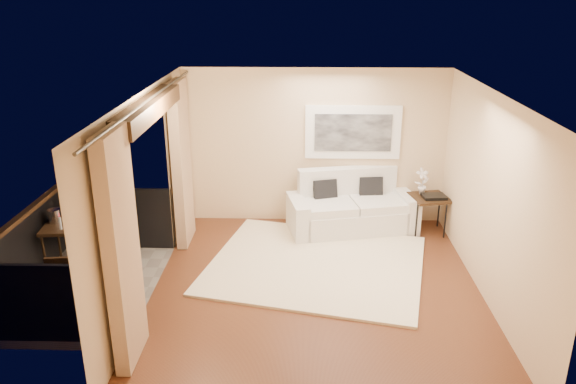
{
  "coord_description": "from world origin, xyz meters",
  "views": [
    {
      "loc": [
        -0.21,
        -6.84,
        3.94
      ],
      "look_at": [
        -0.42,
        1.05,
        1.05
      ],
      "focal_mm": 35.0,
      "sensor_mm": 36.0,
      "label": 1
    }
  ],
  "objects_px": {
    "side_table": "(429,200)",
    "bistro_table": "(66,230)",
    "balcony_chair_far": "(120,240)",
    "orchid": "(422,181)",
    "balcony_chair_near": "(62,288)",
    "ice_bucket": "(55,216)",
    "sofa": "(351,209)"
  },
  "relations": [
    {
      "from": "side_table",
      "to": "bistro_table",
      "type": "distance_m",
      "value": 5.75
    },
    {
      "from": "orchid",
      "to": "balcony_chair_near",
      "type": "bearing_deg",
      "value": -148.37
    },
    {
      "from": "side_table",
      "to": "bistro_table",
      "type": "relative_size",
      "value": 0.97
    },
    {
      "from": "side_table",
      "to": "balcony_chair_far",
      "type": "height_order",
      "value": "balcony_chair_far"
    },
    {
      "from": "sofa",
      "to": "bistro_table",
      "type": "bearing_deg",
      "value": -171.25
    },
    {
      "from": "side_table",
      "to": "orchid",
      "type": "height_order",
      "value": "orchid"
    },
    {
      "from": "sofa",
      "to": "orchid",
      "type": "height_order",
      "value": "orchid"
    },
    {
      "from": "bistro_table",
      "to": "balcony_chair_far",
      "type": "height_order",
      "value": "balcony_chair_far"
    },
    {
      "from": "sofa",
      "to": "balcony_chair_far",
      "type": "height_order",
      "value": "sofa"
    },
    {
      "from": "balcony_chair_far",
      "to": "balcony_chair_near",
      "type": "distance_m",
      "value": 1.35
    },
    {
      "from": "side_table",
      "to": "ice_bucket",
      "type": "distance_m",
      "value": 5.91
    },
    {
      "from": "bistro_table",
      "to": "balcony_chair_far",
      "type": "distance_m",
      "value": 0.81
    },
    {
      "from": "side_table",
      "to": "sofa",
      "type": "bearing_deg",
      "value": 175.83
    },
    {
      "from": "sofa",
      "to": "balcony_chair_far",
      "type": "distance_m",
      "value": 3.85
    },
    {
      "from": "sofa",
      "to": "balcony_chair_near",
      "type": "height_order",
      "value": "sofa"
    },
    {
      "from": "sofa",
      "to": "ice_bucket",
      "type": "bearing_deg",
      "value": -173.14
    },
    {
      "from": "bistro_table",
      "to": "orchid",
      "type": "bearing_deg",
      "value": 16.82
    },
    {
      "from": "orchid",
      "to": "balcony_chair_near",
      "type": "distance_m",
      "value": 5.81
    },
    {
      "from": "bistro_table",
      "to": "balcony_chair_far",
      "type": "relative_size",
      "value": 0.77
    },
    {
      "from": "orchid",
      "to": "bistro_table",
      "type": "bearing_deg",
      "value": -163.18
    },
    {
      "from": "bistro_table",
      "to": "ice_bucket",
      "type": "distance_m",
      "value": 0.28
    },
    {
      "from": "balcony_chair_near",
      "to": "ice_bucket",
      "type": "xyz_separation_m",
      "value": [
        -0.68,
        1.49,
        0.32
      ]
    },
    {
      "from": "side_table",
      "to": "balcony_chair_near",
      "type": "xyz_separation_m",
      "value": [
        -5.05,
        -2.91,
        -0.09
      ]
    },
    {
      "from": "balcony_chair_far",
      "to": "bistro_table",
      "type": "bearing_deg",
      "value": -25.53
    },
    {
      "from": "bistro_table",
      "to": "sofa",
      "type": "bearing_deg",
      "value": 20.75
    },
    {
      "from": "orchid",
      "to": "bistro_table",
      "type": "height_order",
      "value": "orchid"
    },
    {
      "from": "balcony_chair_near",
      "to": "bistro_table",
      "type": "bearing_deg",
      "value": 102.01
    },
    {
      "from": "orchid",
      "to": "ice_bucket",
      "type": "distance_m",
      "value": 5.82
    },
    {
      "from": "sofa",
      "to": "ice_bucket",
      "type": "height_order",
      "value": "sofa"
    },
    {
      "from": "bistro_table",
      "to": "balcony_chair_near",
      "type": "relative_size",
      "value": 0.83
    },
    {
      "from": "sofa",
      "to": "ice_bucket",
      "type": "distance_m",
      "value": 4.7
    },
    {
      "from": "bistro_table",
      "to": "balcony_chair_far",
      "type": "bearing_deg",
      "value": -6.27
    }
  ]
}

